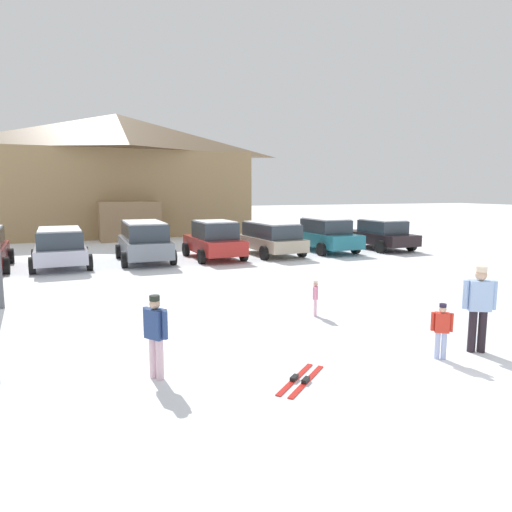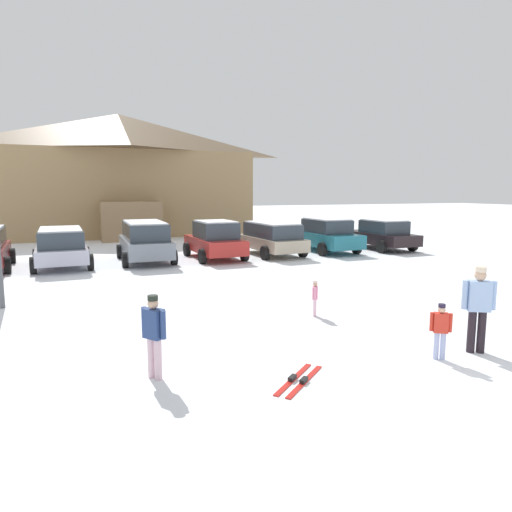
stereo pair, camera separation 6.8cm
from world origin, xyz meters
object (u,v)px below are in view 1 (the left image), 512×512
at_px(skier_adult_in_blue_parka, 479,304).
at_px(parked_teal_hatchback, 324,235).
at_px(parked_red_sedan, 214,240).
at_px(skier_child_in_pink_snowsuit, 315,296).
at_px(skier_teen_in_navy_coat, 156,332).
at_px(pair_of_skis, 301,380).
at_px(ski_lodge, 119,174).
at_px(parked_grey_wagon, 144,240).
at_px(parked_silver_wagon, 60,246).
at_px(skier_child_in_red_jacket, 442,328).
at_px(parked_beige_suv, 271,237).
at_px(parked_black_sedan, 380,234).

bearing_deg(skier_adult_in_blue_parka, parked_teal_hatchback, 71.95).
bearing_deg(parked_red_sedan, skier_child_in_pink_snowsuit, -91.78).
xyz_separation_m(skier_teen_in_navy_coat, skier_adult_in_blue_parka, (5.93, -0.97, 0.15)).
height_order(parked_red_sedan, pair_of_skis, parked_red_sedan).
bearing_deg(ski_lodge, parked_grey_wagon, -90.86).
distance_m(ski_lodge, parked_red_sedan, 14.94).
distance_m(parked_grey_wagon, skier_child_in_pink_snowsuit, 10.69).
xyz_separation_m(ski_lodge, parked_silver_wagon, (-3.55, -14.24, -3.37)).
relative_size(ski_lodge, skier_child_in_red_jacket, 16.88).
bearing_deg(parked_grey_wagon, skier_teen_in_navy_coat, -96.79).
height_order(skier_child_in_red_jacket, pair_of_skis, skier_child_in_red_jacket).
bearing_deg(skier_teen_in_navy_coat, skier_adult_in_blue_parka, -9.24).
bearing_deg(skier_child_in_red_jacket, skier_teen_in_navy_coat, 168.58).
distance_m(skier_child_in_red_jacket, pair_of_skis, 2.90).
height_order(parked_teal_hatchback, skier_child_in_pink_snowsuit, parked_teal_hatchback).
relative_size(parked_teal_hatchback, skier_teen_in_navy_coat, 3.41).
distance_m(parked_silver_wagon, parked_beige_suv, 9.23).
relative_size(parked_teal_hatchback, skier_child_in_pink_snowsuit, 5.37).
xyz_separation_m(parked_grey_wagon, parked_black_sedan, (12.13, -0.18, -0.14)).
xyz_separation_m(parked_black_sedan, skier_teen_in_navy_coat, (-13.64, -12.53, -0.00)).
xyz_separation_m(parked_silver_wagon, pair_of_skis, (4.00, -13.44, -0.84)).
height_order(parked_beige_suv, skier_child_in_red_jacket, parked_beige_suv).
relative_size(ski_lodge, parked_teal_hatchback, 3.69).
xyz_separation_m(parked_red_sedan, skier_child_in_pink_snowsuit, (-0.31, -10.06, -0.36)).
xyz_separation_m(skier_child_in_red_jacket, pair_of_skis, (-2.84, 0.06, -0.57)).
distance_m(parked_teal_hatchback, parked_black_sedan, 3.22).
xyz_separation_m(parked_grey_wagon, skier_adult_in_blue_parka, (4.42, -13.68, 0.00)).
xyz_separation_m(parked_teal_hatchback, skier_child_in_red_jacket, (-5.43, -13.88, -0.26)).
distance_m(parked_beige_suv, parked_black_sedan, 6.24).
bearing_deg(parked_black_sedan, skier_child_in_pink_snowsuit, -132.78).
xyz_separation_m(ski_lodge, skier_child_in_red_jacket, (3.29, -27.74, -3.64)).
bearing_deg(parked_teal_hatchback, skier_child_in_pink_snowsuit, -120.55).
relative_size(ski_lodge, parked_beige_suv, 4.09).
height_order(parked_teal_hatchback, skier_teen_in_navy_coat, parked_teal_hatchback).
bearing_deg(pair_of_skis, parked_grey_wagon, 92.76).
bearing_deg(parked_beige_suv, skier_teen_in_navy_coat, -120.45).
bearing_deg(skier_child_in_pink_snowsuit, parked_beige_suv, 72.87).
distance_m(parked_silver_wagon, skier_teen_in_navy_coat, 12.61).
bearing_deg(parked_beige_suv, skier_child_in_red_jacket, -99.97).
bearing_deg(parked_grey_wagon, ski_lodge, 89.14).
xyz_separation_m(ski_lodge, parked_black_sedan, (11.92, -14.20, -3.43)).
relative_size(parked_beige_suv, skier_child_in_red_jacket, 4.12).
bearing_deg(skier_child_in_pink_snowsuit, pair_of_skis, -121.95).
relative_size(parked_teal_hatchback, skier_child_in_red_jacket, 4.57).
distance_m(skier_child_in_pink_snowsuit, pair_of_skis, 3.97).
height_order(parked_teal_hatchback, pair_of_skis, parked_teal_hatchback).
xyz_separation_m(parked_red_sedan, skier_child_in_red_jacket, (0.44, -13.46, -0.27)).
bearing_deg(parked_black_sedan, skier_adult_in_blue_parka, -119.73).
height_order(skier_teen_in_navy_coat, pair_of_skis, skier_teen_in_navy_coat).
bearing_deg(parked_beige_suv, skier_adult_in_blue_parka, -96.18).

